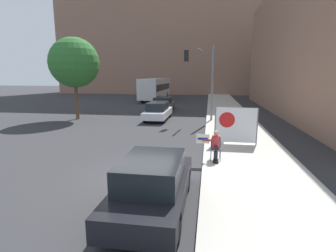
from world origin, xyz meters
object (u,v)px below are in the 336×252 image
at_px(city_bus_on_road, 155,88).
at_px(car_on_road_nearest, 158,111).
at_px(jogger_on_sidewalk, 224,124).
at_px(seated_protester, 215,144).
at_px(traffic_light_pole, 203,71).
at_px(parked_car_curbside, 153,184).
at_px(car_on_road_midblock, 163,104).
at_px(street_tree_near_curb, 74,63).
at_px(protest_banner, 236,125).

bearing_deg(city_bus_on_road, car_on_road_nearest, -77.62).
bearing_deg(jogger_on_sidewalk, seated_protester, 86.64).
bearing_deg(city_bus_on_road, seated_protester, -73.49).
bearing_deg(traffic_light_pole, parked_car_curbside, -93.44).
relative_size(seated_protester, car_on_road_midblock, 0.26).
bearing_deg(traffic_light_pole, jogger_on_sidewalk, -78.20).
xyz_separation_m(parked_car_curbside, street_tree_near_curb, (-9.40, 13.79, 3.85)).
relative_size(traffic_light_pole, parked_car_curbside, 1.30).
height_order(protest_banner, street_tree_near_curb, street_tree_near_curb).
distance_m(car_on_road_nearest, car_on_road_midblock, 5.76).
relative_size(seated_protester, protest_banner, 0.58).
distance_m(seated_protester, car_on_road_nearest, 11.27).
height_order(jogger_on_sidewalk, city_bus_on_road, city_bus_on_road).
bearing_deg(car_on_road_midblock, protest_banner, -65.86).
relative_size(jogger_on_sidewalk, protest_banner, 0.84).
bearing_deg(parked_car_curbside, car_on_road_midblock, 99.27).
bearing_deg(street_tree_near_curb, parked_car_curbside, -55.72).
height_order(traffic_light_pole, city_bus_on_road, traffic_light_pole).
bearing_deg(traffic_light_pole, street_tree_near_curb, -178.37).
relative_size(car_on_road_nearest, city_bus_on_road, 0.41).
height_order(protest_banner, parked_car_curbside, protest_banner).
bearing_deg(city_bus_on_road, car_on_road_midblock, -74.50).
distance_m(parked_car_curbside, car_on_road_midblock, 20.42).
relative_size(traffic_light_pole, car_on_road_nearest, 1.20).
xyz_separation_m(car_on_road_nearest, city_bus_on_road, (-3.77, 17.19, 1.10)).
distance_m(car_on_road_nearest, street_tree_near_curb, 7.76).
bearing_deg(car_on_road_midblock, parked_car_curbside, -80.73).
bearing_deg(parked_car_curbside, protest_banner, 67.83).
xyz_separation_m(protest_banner, traffic_light_pole, (-1.89, 7.37, 2.75)).
height_order(traffic_light_pole, parked_car_curbside, traffic_light_pole).
bearing_deg(seated_protester, traffic_light_pole, 98.36).
bearing_deg(traffic_light_pole, car_on_road_midblock, 124.27).
distance_m(seated_protester, street_tree_near_curb, 15.24).
bearing_deg(seated_protester, car_on_road_nearest, 116.46).
bearing_deg(street_tree_near_curb, jogger_on_sidewalk, -28.34).
height_order(parked_car_curbside, city_bus_on_road, city_bus_on_road).
bearing_deg(seated_protester, street_tree_near_curb, 142.24).
distance_m(seated_protester, traffic_light_pole, 10.52).
height_order(city_bus_on_road, street_tree_near_curb, street_tree_near_curb).
bearing_deg(protest_banner, jogger_on_sidewalk, 122.44).
xyz_separation_m(parked_car_curbside, city_bus_on_road, (-6.47, 31.62, 1.09)).
xyz_separation_m(traffic_light_pole, city_bus_on_road, (-7.32, 17.54, -2.07)).
height_order(jogger_on_sidewalk, traffic_light_pole, traffic_light_pole).
bearing_deg(car_on_road_nearest, traffic_light_pole, -5.60).
distance_m(car_on_road_nearest, city_bus_on_road, 17.63).
distance_m(protest_banner, traffic_light_pole, 8.09).
xyz_separation_m(protest_banner, car_on_road_midblock, (-6.03, 13.45, -0.44)).
bearing_deg(protest_banner, car_on_road_nearest, 125.12).
bearing_deg(car_on_road_midblock, street_tree_near_curb, -133.84).
bearing_deg(city_bus_on_road, jogger_on_sidewalk, -70.18).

